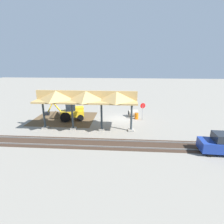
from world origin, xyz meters
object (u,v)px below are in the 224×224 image
object	(u,v)px
stop_sign	(143,108)
traffic_barrel	(136,116)
backhoe	(71,112)
distant_parked_car	(224,144)
concrete_pipe	(133,113)

from	to	relation	value
stop_sign	traffic_barrel	distance (m)	1.62
backhoe	traffic_barrel	size ratio (longest dim) A/B	5.96
distant_parked_car	traffic_barrel	distance (m)	11.94
stop_sign	distant_parked_car	xyz separation A→B (m)	(-6.58, 9.02, -0.83)
concrete_pipe	traffic_barrel	world-z (taller)	concrete_pipe
concrete_pipe	stop_sign	bearing A→B (deg)	127.28
concrete_pipe	backhoe	bearing A→B (deg)	15.10
stop_sign	concrete_pipe	bearing A→B (deg)	-52.72
concrete_pipe	distant_parked_car	bearing A→B (deg)	126.29
stop_sign	distant_parked_car	bearing A→B (deg)	126.11
stop_sign	backhoe	world-z (taller)	backhoe
concrete_pipe	distant_parked_car	xyz separation A→B (m)	(-7.82, 10.65, 0.46)
backhoe	traffic_barrel	xyz separation A→B (m)	(-9.36, -1.12, -0.81)
traffic_barrel	backhoe	bearing A→B (deg)	6.82
backhoe	distant_parked_car	size ratio (longest dim) A/B	1.26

